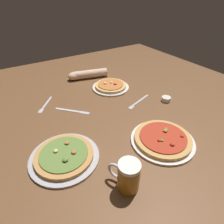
{
  "coord_description": "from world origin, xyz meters",
  "views": [
    {
      "loc": [
        -0.52,
        -0.81,
        0.69
      ],
      "look_at": [
        0.0,
        0.0,
        0.02
      ],
      "focal_mm": 30.04,
      "sensor_mm": 36.0,
      "label": 1
    }
  ],
  "objects": [
    {
      "name": "fork_spare",
      "position": [
        -0.32,
        0.34,
        0.0
      ],
      "size": [
        0.14,
        0.17,
        0.01
      ],
      "color": "silver",
      "rests_on": "ground_plane"
    },
    {
      "name": "pizza_plate_far",
      "position": [
        0.19,
        0.31,
        0.02
      ],
      "size": [
        0.29,
        0.29,
        0.05
      ],
      "color": "silver",
      "rests_on": "ground_plane"
    },
    {
      "name": "pizza_plate_near",
      "position": [
        0.09,
        -0.35,
        0.02
      ],
      "size": [
        0.33,
        0.33,
        0.05
      ],
      "color": "silver",
      "rests_on": "ground_plane"
    },
    {
      "name": "beer_mug_dark",
      "position": [
        -0.22,
        -0.46,
        0.07
      ],
      "size": [
        0.09,
        0.14,
        0.14
      ],
      "color": "#9E6619",
      "rests_on": "ground_plane"
    },
    {
      "name": "pizza_plate_side",
      "position": [
        -0.38,
        -0.18,
        0.02
      ],
      "size": [
        0.33,
        0.33,
        0.05
      ],
      "color": "#B2B2B7",
      "rests_on": "ground_plane"
    },
    {
      "name": "fork_left",
      "position": [
        0.24,
        0.03,
        0.0
      ],
      "size": [
        0.23,
        0.09,
        0.01
      ],
      "color": "silver",
      "rests_on": "ground_plane"
    },
    {
      "name": "ground_plane",
      "position": [
        0.0,
        0.0,
        -0.01
      ],
      "size": [
        2.4,
        2.4,
        0.03
      ],
      "primitive_type": "cube",
      "color": "brown"
    },
    {
      "name": "ramekin_sauce",
      "position": [
        0.41,
        -0.06,
        0.02
      ],
      "size": [
        0.06,
        0.06,
        0.03
      ],
      "primitive_type": "cylinder",
      "color": "silver",
      "rests_on": "ground_plane"
    },
    {
      "name": "knife_right",
      "position": [
        -0.2,
        0.17,
        0.0
      ],
      "size": [
        0.18,
        0.19,
        0.01
      ],
      "color": "silver",
      "rests_on": "ground_plane"
    },
    {
      "name": "diner_arm",
      "position": [
        0.1,
        0.58,
        0.04
      ],
      "size": [
        0.34,
        0.15,
        0.07
      ],
      "color": "beige",
      "rests_on": "ground_plane"
    }
  ]
}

